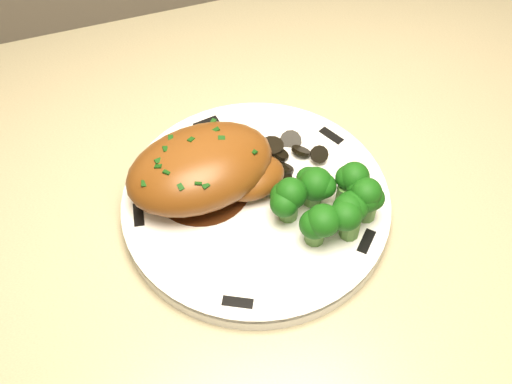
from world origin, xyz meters
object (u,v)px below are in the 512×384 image
object	(u,v)px
counter	(287,362)
broccoli_florets	(331,203)
plate	(256,204)
chicken_breast	(206,169)

from	to	relation	value
counter	broccoli_florets	xyz separation A→B (m)	(0.00, -0.04, 0.44)
counter	plate	bearing A→B (deg)	-175.16
chicken_breast	counter	bearing A→B (deg)	-22.63
plate	broccoli_florets	distance (m)	0.07
counter	plate	size ratio (longest dim) A/B	7.78
counter	broccoli_florets	world-z (taller)	counter
counter	chicken_breast	xyz separation A→B (m)	(-0.09, 0.02, 0.44)
broccoli_florets	chicken_breast	bearing A→B (deg)	143.58
plate	chicken_breast	world-z (taller)	chicken_breast
plate	broccoli_florets	bearing A→B (deg)	-37.14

